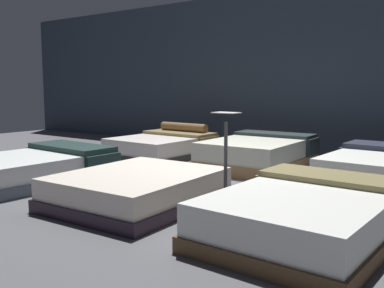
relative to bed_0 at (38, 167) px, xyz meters
The scene contains 8 objects.
ground_plane 2.56m from the bed_0, 31.78° to the left, with size 18.00×18.00×0.02m, color #5B5B60.
showroom_back_wall 5.65m from the bed_0, 66.56° to the left, with size 18.00×0.06×3.50m, color #333D4C.
bed_0 is the anchor object (origin of this frame).
bed_1 2.16m from the bed_0, ahead, with size 1.68×2.02×0.40m.
bed_2 4.28m from the bed_0, ahead, with size 1.60×2.15×0.51m.
bed_3 2.95m from the bed_0, 90.00° to the left, with size 1.65×1.97×0.65m.
bed_4 3.68m from the bed_0, 53.62° to the left, with size 1.57×2.11×0.56m.
price_sign 3.26m from the bed_0, ahead, with size 0.28×0.24×1.16m.
Camera 1 is at (3.64, -5.27, 1.44)m, focal length 41.16 mm.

